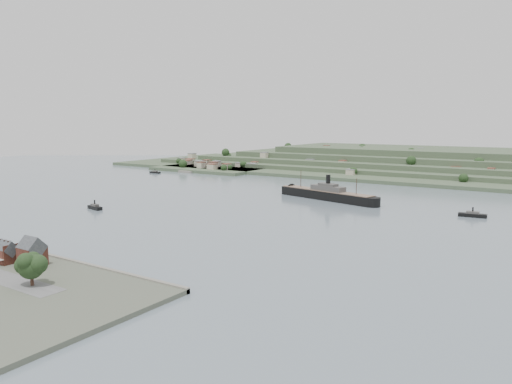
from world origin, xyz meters
The scene contains 8 objects.
ground centered at (0.00, 0.00, 0.00)m, with size 1400.00×1400.00×0.00m, color slate.
gabled_building centered at (27.50, -164.00, 8.19)m, with size 10.40×10.18×14.09m.
far_peninsula centered at (27.91, 393.10, 11.88)m, with size 760.00×309.00×30.00m.
steamship centered at (47.36, 101.91, 4.90)m, with size 108.70×38.76×26.51m.
tugboat centered at (-79.47, -43.59, 1.81)m, with size 17.04×7.63×7.42m.
ferry_west centered at (-235.21, 177.38, 1.42)m, with size 16.02×5.73×5.88m.
ferry_east centered at (173.14, 86.98, 1.74)m, with size 19.66×7.19×7.21m.
fig_tree centered at (53.88, -181.26, 10.76)m, with size 12.86×11.14×14.35m.
Camera 1 is at (238.92, -293.68, 69.00)m, focal length 35.00 mm.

